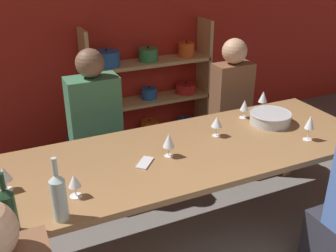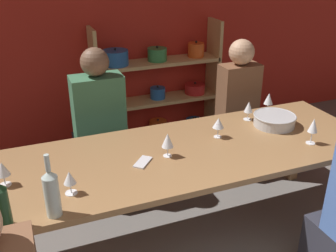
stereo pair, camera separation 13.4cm
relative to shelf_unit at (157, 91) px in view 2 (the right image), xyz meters
name	(u,v)px [view 2 (the right image)]	position (x,y,z in m)	size (l,w,h in m)	color
wall_back_red	(98,14)	(-0.54, 0.20, 0.81)	(8.80, 0.06, 2.70)	red
shelf_unit	(157,91)	(0.00, 0.00, 0.00)	(1.36, 0.30, 1.25)	tan
dining_table	(174,162)	(-0.49, -1.66, 0.12)	(2.83, 0.92, 0.72)	olive
mixing_bowl	(274,120)	(0.38, -1.54, 0.23)	(0.32, 0.32, 0.09)	#B7BABC
wine_bottle_dark	(1,205)	(-1.53, -2.05, 0.32)	(0.08, 0.08, 0.33)	#19381E
wine_bottle_amber	(52,192)	(-1.30, -2.04, 0.32)	(0.08, 0.08, 0.35)	#B2C6C1
wine_glass_empty_a	(269,99)	(0.48, -1.31, 0.30)	(0.07, 0.07, 0.17)	white
wine_glass_empty_b	(70,178)	(-1.19, -1.88, 0.28)	(0.07, 0.07, 0.14)	white
wine_glass_empty_c	(249,107)	(0.25, -1.37, 0.29)	(0.07, 0.07, 0.15)	white
wine_glass_red_a	(218,123)	(-0.11, -1.56, 0.29)	(0.08, 0.08, 0.15)	white
wine_glass_red_b	(313,126)	(0.44, -1.88, 0.32)	(0.07, 0.07, 0.19)	white
wine_glass_white_a	(2,170)	(-1.52, -1.66, 0.29)	(0.08, 0.08, 0.15)	white
wine_glass_red_c	(168,141)	(-0.54, -1.69, 0.30)	(0.08, 0.08, 0.16)	white
cell_phone	(143,162)	(-0.72, -1.71, 0.19)	(0.15, 0.16, 0.01)	silver
person_far_a	(101,142)	(-0.80, -0.83, -0.07)	(0.41, 0.51, 1.26)	#2D2D38
person_far_b	(236,121)	(0.46, -0.89, -0.06)	(0.35, 0.44, 1.24)	#2D2D38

